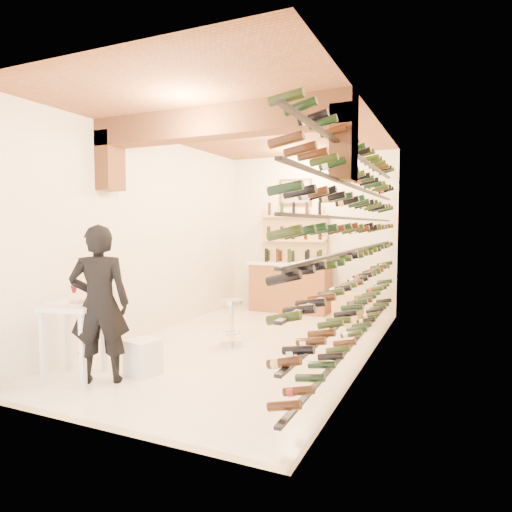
{
  "coord_description": "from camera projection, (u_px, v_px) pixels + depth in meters",
  "views": [
    {
      "loc": [
        2.77,
        -5.86,
        1.77
      ],
      "look_at": [
        0.0,
        0.3,
        1.3
      ],
      "focal_mm": 31.3,
      "sensor_mm": 36.0,
      "label": 1
    }
  ],
  "objects": [
    {
      "name": "back_counter",
      "position": [
        290.0,
        286.0,
        9.09
      ],
      "size": [
        1.7,
        0.62,
        1.29
      ],
      "color": "#945A2D",
      "rests_on": "ground"
    },
    {
      "name": "wine_rack",
      "position": [
        353.0,
        242.0,
        5.86
      ],
      "size": [
        0.32,
        5.7,
        2.56
      ],
      "color": "black",
      "rests_on": "ground"
    },
    {
      "name": "tasting_table",
      "position": [
        74.0,
        317.0,
        5.17
      ],
      "size": [
        0.72,
        0.72,
        1.05
      ],
      "rotation": [
        0.0,
        0.0,
        0.25
      ],
      "color": "white",
      "rests_on": "ground"
    },
    {
      "name": "ground",
      "position": [
        248.0,
        345.0,
        6.59
      ],
      "size": [
        6.0,
        6.0,
        0.0
      ],
      "primitive_type": "plane",
      "color": "white",
      "rests_on": "ground"
    },
    {
      "name": "back_shelving",
      "position": [
        294.0,
        254.0,
        9.26
      ],
      "size": [
        1.4,
        0.31,
        2.73
      ],
      "color": "#DBB77B",
      "rests_on": "ground"
    },
    {
      "name": "white_stool",
      "position": [
        143.0,
        357.0,
        5.27
      ],
      "size": [
        0.4,
        0.4,
        0.42
      ],
      "primitive_type": "cube",
      "rotation": [
        0.0,
        0.0,
        -0.22
      ],
      "color": "white",
      "rests_on": "ground"
    },
    {
      "name": "chrome_barstool",
      "position": [
        231.0,
        319.0,
        6.51
      ],
      "size": [
        0.35,
        0.35,
        0.69
      ],
      "rotation": [
        0.0,
        0.0,
        -0.12
      ],
      "color": "silver",
      "rests_on": "ground"
    },
    {
      "name": "crate_lower",
      "position": [
        348.0,
        317.0,
        7.9
      ],
      "size": [
        0.52,
        0.4,
        0.29
      ],
      "primitive_type": "cube",
      "rotation": [
        0.0,
        0.0,
        -0.14
      ],
      "color": "tan",
      "rests_on": "ground"
    },
    {
      "name": "room_shell",
      "position": [
        240.0,
        190.0,
        6.2
      ],
      "size": [
        3.52,
        6.02,
        3.21
      ],
      "color": "white",
      "rests_on": "ground"
    },
    {
      "name": "person",
      "position": [
        100.0,
        304.0,
        4.98
      ],
      "size": [
        0.78,
        0.71,
        1.78
      ],
      "primitive_type": "imported",
      "rotation": [
        0.0,
        0.0,
        3.72
      ],
      "color": "black",
      "rests_on": "ground"
    },
    {
      "name": "crate_upper",
      "position": [
        348.0,
        301.0,
        7.88
      ],
      "size": [
        0.56,
        0.48,
        0.28
      ],
      "primitive_type": "cube",
      "rotation": [
        0.0,
        0.0,
        -0.39
      ],
      "color": "tan",
      "rests_on": "crate_lower"
    }
  ]
}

